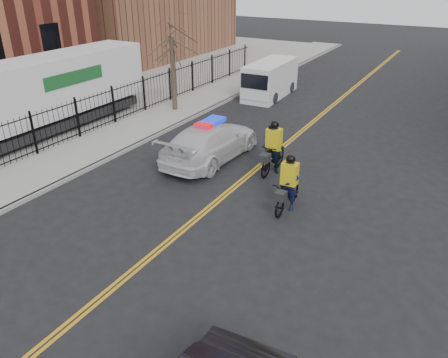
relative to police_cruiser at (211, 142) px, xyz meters
name	(u,v)px	position (x,y,z in m)	size (l,w,h in m)	color
ground	(187,226)	(2.20, -5.11, -0.81)	(120.00, 120.00, 0.00)	black
center_line_left	(281,146)	(2.12, 2.89, -0.80)	(0.10, 60.00, 0.01)	#C89017
center_line_right	(285,147)	(2.28, 2.89, -0.80)	(0.10, 60.00, 0.01)	#C89017
sidewalk	(155,120)	(-5.30, 2.89, -0.74)	(3.00, 60.00, 0.15)	#989690
curb	(178,125)	(-3.80, 2.89, -0.74)	(0.20, 60.00, 0.15)	#989690
iron_fence	(132,100)	(-6.80, 2.89, 0.19)	(0.12, 28.00, 2.00)	black
lot_pad	(27,96)	(-15.80, 2.89, -0.80)	(18.00, 60.00, 0.02)	#989690
street_tree	(172,49)	(-5.40, 4.89, 2.72)	(3.20, 3.20, 4.80)	#382C21
police_cruiser	(211,142)	(0.00, 0.00, 0.00)	(2.35, 5.58, 1.77)	silver
cargo_van	(270,80)	(-2.05, 10.63, 0.26)	(2.19, 5.30, 2.19)	silver
semi_trailer	(44,92)	(-8.80, -1.16, 1.30)	(2.42, 11.91, 3.71)	white
cyclist_near	(288,191)	(4.58, -2.42, -0.10)	(0.76, 2.09, 2.04)	black
cyclist_far	(273,152)	(2.89, 0.08, 0.06)	(0.99, 2.18, 2.20)	black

